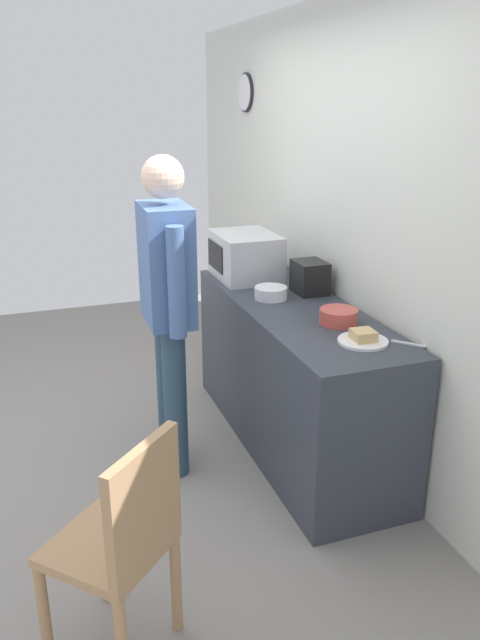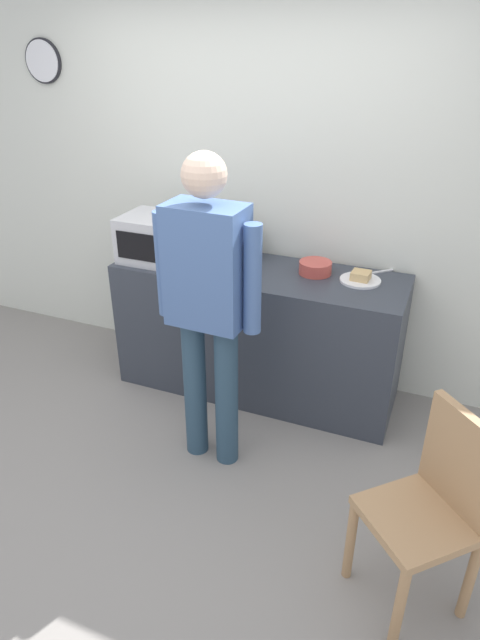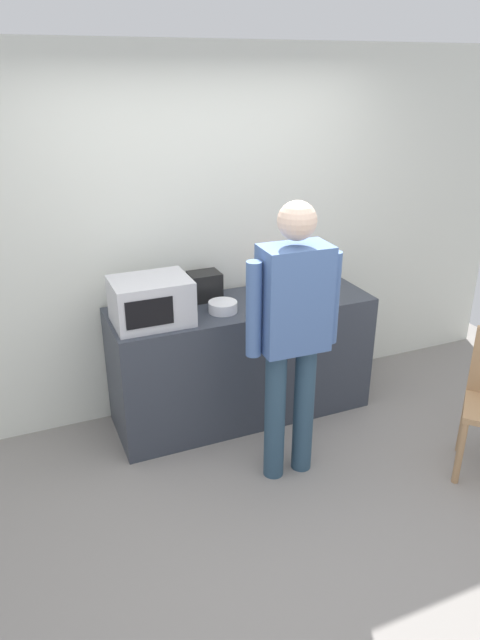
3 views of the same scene
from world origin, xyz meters
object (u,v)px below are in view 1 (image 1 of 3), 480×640
object	(u,v)px
cereal_bowl	(338,316)
spoon_utensil	(409,344)
wooden_chair	(123,540)
salad_bowl	(271,293)
toaster	(310,277)
sandwich_plate	(363,339)
fork_utensil	(284,277)
person_standing	(168,295)
microwave	(245,256)

from	to	relation	value
cereal_bowl	spoon_utensil	xyz separation A→B (m)	(0.39, 0.18, -0.04)
cereal_bowl	wooden_chair	distance (m)	1.65
salad_bowl	toaster	distance (m)	0.28
sandwich_plate	toaster	bearing A→B (deg)	172.51
fork_utensil	person_standing	xyz separation A→B (m)	(0.58, -0.93, 0.14)
sandwich_plate	spoon_utensil	xyz separation A→B (m)	(0.10, 0.20, -0.02)
cereal_bowl	microwave	bearing A→B (deg)	-170.89
microwave	toaster	distance (m)	0.53
toaster	wooden_chair	distance (m)	2.09
cereal_bowl	wooden_chair	bearing A→B (deg)	-56.09
sandwich_plate	microwave	bearing A→B (deg)	-173.68
cereal_bowl	sandwich_plate	bearing A→B (deg)	-3.53
toaster	person_standing	bearing A→B (deg)	-77.36
person_standing	salad_bowl	bearing A→B (deg)	104.89
fork_utensil	sandwich_plate	bearing A→B (deg)	-4.70
salad_bowl	wooden_chair	xyz separation A→B (m)	(1.42, -1.15, -0.41)
toaster	microwave	bearing A→B (deg)	-150.71
sandwich_plate	wooden_chair	size ratio (longest dim) A/B	0.27
microwave	salad_bowl	distance (m)	0.50
microwave	salad_bowl	bearing A→B (deg)	-1.76
microwave	cereal_bowl	world-z (taller)	microwave
microwave	salad_bowl	world-z (taller)	microwave
sandwich_plate	toaster	world-z (taller)	toaster
salad_bowl	wooden_chair	distance (m)	1.87
microwave	fork_utensil	world-z (taller)	microwave
microwave	spoon_utensil	world-z (taller)	microwave
fork_utensil	person_standing	world-z (taller)	person_standing
salad_bowl	wooden_chair	size ratio (longest dim) A/B	0.21
toaster	wooden_chair	xyz separation A→B (m)	(1.45, -1.42, -0.47)
sandwich_plate	spoon_utensil	world-z (taller)	sandwich_plate
sandwich_plate	fork_utensil	bearing A→B (deg)	175.30
salad_bowl	person_standing	size ratio (longest dim) A/B	0.11
toaster	fork_utensil	distance (m)	0.38
salad_bowl	spoon_utensil	world-z (taller)	salad_bowl
cereal_bowl	spoon_utensil	size ratio (longest dim) A/B	1.21
salad_bowl	spoon_utensil	xyz separation A→B (m)	(0.91, 0.36, -0.03)
toaster	wooden_chair	size ratio (longest dim) A/B	0.23
cereal_bowl	spoon_utensil	distance (m)	0.43
toaster	sandwich_plate	bearing A→B (deg)	-7.49
spoon_utensil	wooden_chair	bearing A→B (deg)	-71.52
sandwich_plate	salad_bowl	xyz separation A→B (m)	(-0.82, -0.16, 0.02)
person_standing	sandwich_plate	bearing A→B (deg)	52.58
cereal_bowl	toaster	size ratio (longest dim) A/B	0.94
microwave	fork_utensil	bearing A→B (deg)	69.16
fork_utensil	wooden_chair	size ratio (longest dim) A/B	0.18
salad_bowl	person_standing	distance (m)	0.71
wooden_chair	spoon_utensil	bearing A→B (deg)	108.48
microwave	fork_utensil	size ratio (longest dim) A/B	2.94
spoon_utensil	person_standing	distance (m)	1.28
spoon_utensil	person_standing	size ratio (longest dim) A/B	0.10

